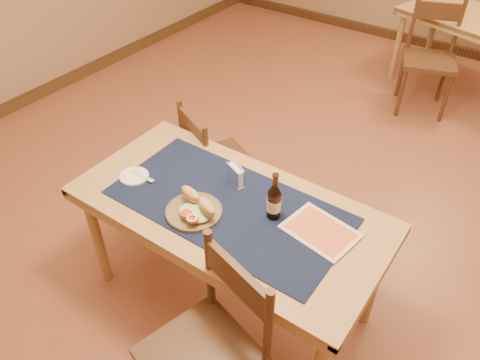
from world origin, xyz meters
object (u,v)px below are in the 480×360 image
Objects in this scene: sandwich_plate at (195,209)px; napkin_holder at (235,175)px; chair_main_far at (215,162)px; beer_bottle at (274,201)px; chair_main_near at (209,349)px; main_table at (229,217)px.

sandwich_plate is 2.14× the size of napkin_holder.
sandwich_plate is 0.31m from napkin_holder.
beer_bottle is (0.74, -0.48, 0.40)m from chair_main_far.
napkin_holder is at bearing -40.93° from chair_main_far.
chair_main_near is at bearing -53.40° from chair_main_far.
beer_bottle is at bearing 97.47° from chair_main_near.
chair_main_far is 0.90× the size of chair_main_near.
chair_main_near is (0.31, -0.57, -0.16)m from main_table.
chair_main_far is at bearing 133.53° from main_table.
chair_main_near is at bearing -61.52° from main_table.
chair_main_near reaches higher than napkin_holder.
sandwich_plate is at bearing 133.70° from chair_main_near.
beer_bottle is at bearing -18.13° from napkin_holder.
napkin_holder is at bearing 117.61° from chair_main_near.
main_table is 5.60× the size of sandwich_plate.
chair_main_far is at bearing 139.07° from napkin_holder.
chair_main_near is 3.73× the size of beer_bottle.
beer_bottle is 0.32m from napkin_holder.
beer_bottle is (-0.08, 0.63, 0.35)m from chair_main_near.
beer_bottle is at bearing 15.31° from main_table.
napkin_holder reaches higher than main_table.
chair_main_far is (-0.52, 0.55, -0.21)m from main_table.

